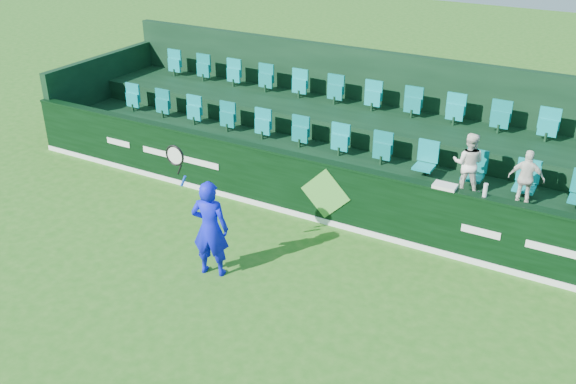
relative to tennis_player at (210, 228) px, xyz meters
The scene contains 12 objects.
ground 1.88m from the tennis_player, 53.63° to the right, with size 60.00×60.00×0.00m, color #236618.
sponsor_hoarding 2.86m from the tennis_player, 70.08° to the left, with size 16.00×0.25×1.35m.
stand_tier_front 3.94m from the tennis_player, 75.63° to the left, with size 16.00×2.00×0.80m, color black.
stand_tier_back 5.77m from the tennis_player, 80.32° to the left, with size 16.00×1.80×1.30m, color black.
stand_rear 6.21m from the tennis_player, 81.01° to the left, with size 16.00×4.10×2.60m.
seat_row_front 4.30m from the tennis_player, 76.96° to the left, with size 13.50×0.50×0.60m, color #099091.
seat_row_back 6.10m from the tennis_player, 80.80° to the left, with size 13.50×0.50×0.60m, color #099091.
tennis_player is the anchor object (origin of this frame).
spectator_left 5.14m from the tennis_player, 48.08° to the left, with size 0.61×0.47×1.25m, color white.
spectator_middle 5.92m from the tennis_player, 40.12° to the left, with size 0.65×0.27×1.11m, color white.
towel 4.28m from the tennis_player, 39.08° to the left, with size 0.42×0.27×0.06m, color silver.
drinks_bottle 4.86m from the tennis_player, 33.75° to the left, with size 0.08×0.08×0.25m, color silver.
Camera 1 is at (4.98, -6.45, 6.46)m, focal length 40.00 mm.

